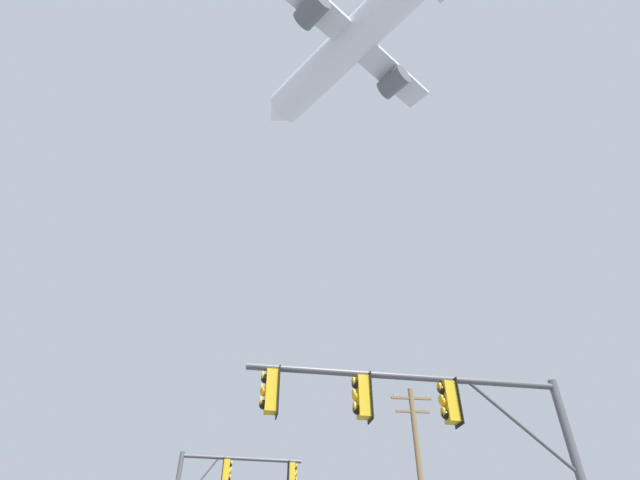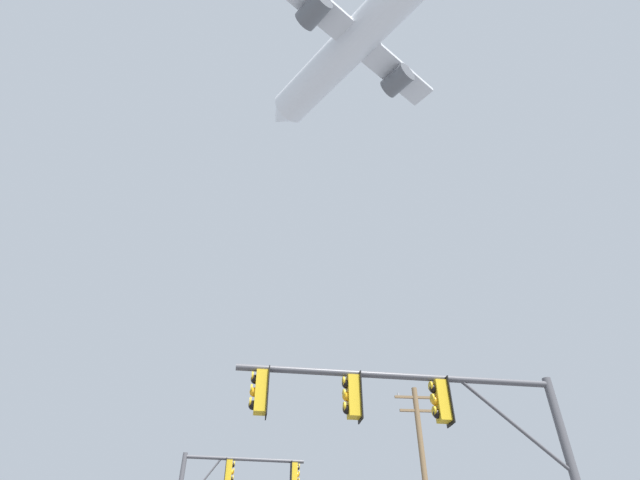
# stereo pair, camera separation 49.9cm
# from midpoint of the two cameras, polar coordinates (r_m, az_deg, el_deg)

# --- Properties ---
(signal_pole_near) EXTENTS (7.43, 0.77, 5.93)m
(signal_pole_near) POSITION_cam_midpoint_polar(r_m,az_deg,el_deg) (11.41, 13.26, -21.17)
(signal_pole_near) COLOR #4C4C51
(signal_pole_near) RESTS_ON ground
(airplane) EXTENTS (21.37, 26.77, 8.29)m
(airplane) POSITION_cam_midpoint_polar(r_m,az_deg,el_deg) (59.87, 3.39, 22.34)
(airplane) COLOR white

